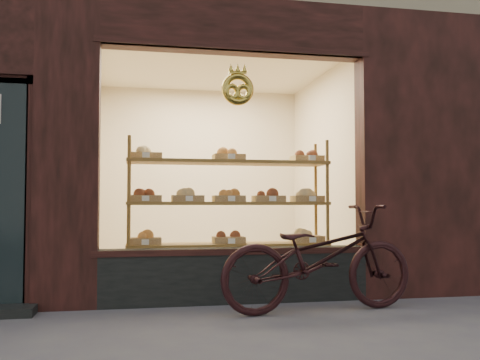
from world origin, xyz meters
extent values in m
cube|color=black|center=(0.45, 2.12, 0.28)|extent=(2.70, 0.25, 0.55)
torus|color=gold|center=(0.45, 2.02, 2.15)|extent=(0.33, 0.07, 0.33)
cube|color=olive|center=(0.45, 2.55, 0.05)|extent=(2.20, 0.45, 0.04)
cube|color=olive|center=(0.45, 2.55, 0.55)|extent=(2.20, 0.45, 0.03)
cube|color=olive|center=(0.45, 2.55, 1.00)|extent=(2.20, 0.45, 0.04)
cube|color=olive|center=(0.45, 2.55, 1.45)|extent=(2.20, 0.45, 0.04)
cylinder|color=olive|center=(-0.62, 2.35, 0.85)|extent=(0.04, 0.04, 1.70)
cylinder|color=olive|center=(1.52, 2.35, 0.85)|extent=(0.04, 0.04, 1.70)
cylinder|color=olive|center=(-0.62, 2.75, 0.85)|extent=(0.04, 0.04, 1.70)
cylinder|color=olive|center=(1.52, 2.75, 0.85)|extent=(0.04, 0.04, 1.70)
cube|color=brown|center=(-0.45, 2.55, 0.60)|extent=(0.34, 0.24, 0.07)
sphere|color=#BE6921|center=(-0.45, 2.55, 0.69)|extent=(0.11, 0.11, 0.11)
cube|color=white|center=(-0.45, 2.36, 0.60)|extent=(0.07, 0.01, 0.05)
cube|color=brown|center=(0.45, 2.55, 0.60)|extent=(0.34, 0.24, 0.07)
sphere|color=#533022|center=(0.45, 2.55, 0.69)|extent=(0.11, 0.11, 0.11)
cube|color=white|center=(0.45, 2.36, 0.60)|extent=(0.07, 0.01, 0.05)
cube|color=brown|center=(1.35, 2.55, 0.60)|extent=(0.34, 0.24, 0.07)
sphere|color=#D3BF89|center=(1.35, 2.55, 0.69)|extent=(0.11, 0.11, 0.11)
cube|color=white|center=(1.35, 2.36, 0.60)|extent=(0.08, 0.01, 0.05)
cube|color=brown|center=(-0.45, 2.55, 1.05)|extent=(0.34, 0.24, 0.07)
sphere|color=#533022|center=(-0.45, 2.55, 1.14)|extent=(0.11, 0.11, 0.11)
cube|color=white|center=(-0.45, 2.36, 1.05)|extent=(0.07, 0.01, 0.06)
cube|color=brown|center=(0.00, 2.55, 1.05)|extent=(0.34, 0.24, 0.07)
sphere|color=#D3BF89|center=(0.00, 2.55, 1.14)|extent=(0.11, 0.11, 0.11)
cube|color=white|center=(0.00, 2.36, 1.05)|extent=(0.07, 0.01, 0.06)
cube|color=brown|center=(0.45, 2.55, 1.05)|extent=(0.34, 0.24, 0.07)
sphere|color=#BE6921|center=(0.45, 2.55, 1.14)|extent=(0.11, 0.11, 0.11)
cube|color=white|center=(0.45, 2.36, 1.05)|extent=(0.07, 0.01, 0.06)
cube|color=brown|center=(0.90, 2.55, 1.05)|extent=(0.34, 0.24, 0.07)
sphere|color=#533022|center=(0.90, 2.55, 1.14)|extent=(0.11, 0.11, 0.11)
cube|color=white|center=(0.90, 2.36, 1.05)|extent=(0.07, 0.01, 0.06)
cube|color=brown|center=(1.35, 2.55, 1.05)|extent=(0.34, 0.24, 0.07)
sphere|color=#D3BF89|center=(1.35, 2.55, 1.14)|extent=(0.11, 0.11, 0.11)
cube|color=white|center=(1.35, 2.36, 1.05)|extent=(0.08, 0.01, 0.06)
cube|color=brown|center=(-0.45, 2.55, 1.50)|extent=(0.34, 0.24, 0.07)
sphere|color=#D3BF89|center=(-0.45, 2.55, 1.59)|extent=(0.11, 0.11, 0.11)
cube|color=white|center=(-0.45, 2.36, 1.50)|extent=(0.07, 0.01, 0.06)
cube|color=brown|center=(0.45, 2.55, 1.50)|extent=(0.34, 0.24, 0.07)
sphere|color=#BE6921|center=(0.45, 2.55, 1.59)|extent=(0.11, 0.11, 0.11)
cube|color=white|center=(0.45, 2.36, 1.50)|extent=(0.07, 0.01, 0.06)
cube|color=brown|center=(1.35, 2.55, 1.50)|extent=(0.34, 0.24, 0.07)
sphere|color=#533022|center=(1.35, 2.55, 1.59)|extent=(0.11, 0.11, 0.11)
cube|color=white|center=(1.35, 2.36, 1.50)|extent=(0.08, 0.01, 0.06)
imported|color=black|center=(1.12, 1.52, 0.50)|extent=(1.95, 0.85, 0.99)
camera|label=1|loc=(-0.56, -3.22, 0.99)|focal=40.00mm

